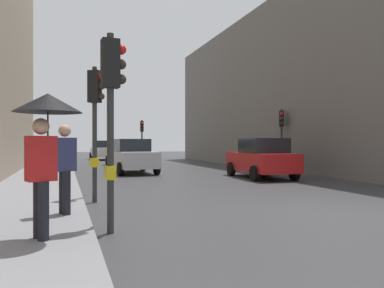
{
  "coord_description": "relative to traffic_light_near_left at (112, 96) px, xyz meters",
  "views": [
    {
      "loc": [
        -5.84,
        -7.33,
        1.57
      ],
      "look_at": [
        -1.1,
        7.09,
        1.52
      ],
      "focal_mm": 36.43,
      "sensor_mm": 36.0,
      "label": 1
    }
  ],
  "objects": [
    {
      "name": "ground_plane",
      "position": [
        5.06,
        0.49,
        -2.39
      ],
      "size": [
        120.0,
        120.0,
        0.0
      ],
      "primitive_type": "plane",
      "color": "#38383A"
    },
    {
      "name": "sidewalk_kerb",
      "position": [
        -1.63,
        6.49,
        -2.31
      ],
      "size": [
        2.62,
        40.0,
        0.16
      ],
      "primitive_type": "cube",
      "color": "gray",
      "rests_on": "ground"
    },
    {
      "name": "building_facade_right",
      "position": [
        16.44,
        14.28,
        2.55
      ],
      "size": [
        12.0,
        30.37,
        9.87
      ],
      "primitive_type": "cube",
      "color": "slate",
      "rests_on": "ground"
    },
    {
      "name": "traffic_light_near_left",
      "position": [
        0.0,
        0.0,
        0.0
      ],
      "size": [
        0.44,
        0.27,
        3.46
      ],
      "color": "#2D2D2D",
      "rests_on": "ground"
    },
    {
      "name": "traffic_light_near_right",
      "position": [
        -0.0,
        3.66,
        0.07
      ],
      "size": [
        0.44,
        0.37,
        3.57
      ],
      "color": "#2D2D2D",
      "rests_on": "ground"
    },
    {
      "name": "traffic_light_far_median",
      "position": [
        5.17,
        24.22,
        -0.04
      ],
      "size": [
        0.24,
        0.43,
        3.4
      ],
      "color": "#2D2D2D",
      "rests_on": "ground"
    },
    {
      "name": "traffic_light_mid_street",
      "position": [
        10.13,
        11.21,
        -0.07
      ],
      "size": [
        0.35,
        0.45,
        3.35
      ],
      "color": "#2D2D2D",
      "rests_on": "ground"
    },
    {
      "name": "car_silver_hatchback",
      "position": [
        2.55,
        13.22,
        -1.51
      ],
      "size": [
        2.24,
        4.31,
        1.76
      ],
      "color": "#BCBCC1",
      "rests_on": "ground"
    },
    {
      "name": "car_yellow_taxi",
      "position": [
        2.96,
        19.31,
        -1.51
      ],
      "size": [
        2.04,
        4.21,
        1.76
      ],
      "color": "yellow",
      "rests_on": "ground"
    },
    {
      "name": "car_white_compact",
      "position": [
        2.54,
        29.54,
        -1.51
      ],
      "size": [
        2.15,
        4.27,
        1.76
      ],
      "color": "silver",
      "rests_on": "ground"
    },
    {
      "name": "car_red_sedan",
      "position": [
        7.55,
        8.62,
        -1.51
      ],
      "size": [
        2.2,
        4.29,
        1.76
      ],
      "color": "red",
      "rests_on": "ground"
    },
    {
      "name": "pedestrian_with_umbrella",
      "position": [
        -1.04,
        -0.73,
        -0.55
      ],
      "size": [
        1.0,
        1.0,
        2.14
      ],
      "color": "black",
      "rests_on": "sidewalk_kerb"
    },
    {
      "name": "pedestrian_with_grey_backpack",
      "position": [
        -0.82,
        1.23,
        -1.23
      ],
      "size": [
        0.65,
        0.44,
        1.77
      ],
      "color": "black",
      "rests_on": "sidewalk_kerb"
    }
  ]
}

